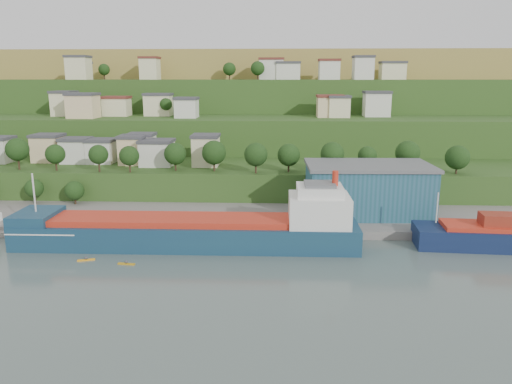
{
  "coord_description": "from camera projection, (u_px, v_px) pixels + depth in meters",
  "views": [
    {
      "loc": [
        19.57,
        -93.39,
        35.92
      ],
      "look_at": [
        14.92,
        15.0,
        10.93
      ],
      "focal_mm": 35.0,
      "sensor_mm": 36.0,
      "label": 1
    }
  ],
  "objects": [
    {
      "name": "ground",
      "position": [
        178.0,
        261.0,
        99.8
      ],
      "size": [
        500.0,
        500.0,
        0.0
      ],
      "primitive_type": "plane",
      "color": "#4E5F5A",
      "rests_on": "ground"
    },
    {
      "name": "quay",
      "position": [
        278.0,
        223.0,
        126.23
      ],
      "size": [
        220.0,
        26.0,
        4.0
      ],
      "primitive_type": "cube",
      "color": "slate",
      "rests_on": "ground"
    },
    {
      "name": "hillside",
      "position": [
        240.0,
        147.0,
        264.04
      ],
      "size": [
        360.0,
        211.19,
        96.0
      ],
      "color": "#284719",
      "rests_on": "ground"
    },
    {
      "name": "cargo_ship_near",
      "position": [
        197.0,
        233.0,
        108.02
      ],
      "size": [
        74.16,
        12.01,
        19.06
      ],
      "rotation": [
        0.0,
        0.0,
        0.0
      ],
      "color": "navy",
      "rests_on": "ground"
    },
    {
      "name": "warehouse",
      "position": [
        368.0,
        189.0,
        126.03
      ],
      "size": [
        31.51,
        19.84,
        12.8
      ],
      "rotation": [
        0.0,
        0.0,
        0.03
      ],
      "color": "#1E4F5C",
      "rests_on": "quay"
    },
    {
      "name": "dinghy",
      "position": [
        7.0,
        227.0,
        117.03
      ],
      "size": [
        3.78,
        1.54,
        0.75
      ],
      "primitive_type": "cube",
      "rotation": [
        0.0,
        0.0,
        -0.04
      ],
      "color": "silver",
      "rests_on": "pebble_beach"
    },
    {
      "name": "kayak_orange",
      "position": [
        86.0,
        259.0,
        100.12
      ],
      "size": [
        3.42,
        1.62,
        0.85
      ],
      "rotation": [
        0.0,
        0.0,
        0.32
      ],
      "color": "orange",
      "rests_on": "ground"
    },
    {
      "name": "kayak_yellow",
      "position": [
        126.0,
        263.0,
        97.98
      ],
      "size": [
        3.49,
        1.02,
        0.86
      ],
      "rotation": [
        0.0,
        0.0,
        -0.12
      ],
      "color": "#C08D16",
      "rests_on": "ground"
    }
  ]
}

